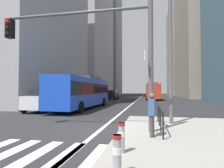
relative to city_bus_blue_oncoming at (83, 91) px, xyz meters
The scene contains 19 objects.
ground_plane 11.39m from the city_bus_blue_oncoming, 66.83° to the left, with size 160.00×160.00×0.00m, color #28282B.
crosswalk_stripes 14.21m from the city_bus_blue_oncoming, 75.93° to the right, with size 7.65×3.20×0.01m.
lane_centre_line 20.89m from the city_bus_blue_oncoming, 77.73° to the left, with size 0.20×80.00×0.01m, color beige.
office_tower_left_near 18.03m from the city_bus_blue_oncoming, 153.13° to the left, with size 13.57×19.20×28.70m, color #9E9EA3.
office_tower_left_mid 41.16m from the city_bus_blue_oncoming, 109.67° to the left, with size 12.78×22.03×48.92m, color #9E9EA3.
office_tower_left_far 62.17m from the city_bus_blue_oncoming, 101.38° to the left, with size 12.62×16.26×44.80m, color slate.
office_tower_right_mid 43.82m from the city_bus_blue_oncoming, 58.36° to the left, with size 12.72×23.35×35.45m, color gray.
office_tower_right_far 66.78m from the city_bus_blue_oncoming, 70.72° to the left, with size 13.31×19.62×35.27m, color gray.
city_bus_blue_oncoming is the anchor object (origin of this frame).
sedan_white_oncoming 4.19m from the city_bus_blue_oncoming, 129.13° to the right, with size 2.08×4.32×1.94m.
city_bus_red_receding 21.58m from the city_bus_blue_oncoming, 69.96° to the left, with size 2.93×11.68×3.40m.
car_oncoming_mid 18.30m from the city_bus_blue_oncoming, 91.59° to the left, with size 2.09×4.23×1.94m.
car_receding_near 49.45m from the city_bus_blue_oncoming, 80.07° to the left, with size 2.10×4.59×1.94m.
traffic_signal_gantry 11.49m from the city_bus_blue_oncoming, 67.28° to the right, with size 7.25×0.65×6.00m.
street_lamp_post 11.85m from the city_bus_blue_oncoming, 45.93° to the right, with size 5.50×0.32×8.00m.
bollard_front 15.92m from the city_bus_blue_oncoming, 67.49° to the right, with size 0.20×0.20×0.85m.
bollard_left 14.56m from the city_bus_blue_oncoming, 65.73° to the right, with size 0.20×0.20×0.84m.
pedestrian_railing 12.02m from the city_bus_blue_oncoming, 52.91° to the right, with size 0.06×4.05×0.98m.
pedestrian_waiting 13.17m from the city_bus_blue_oncoming, 58.64° to the right, with size 0.30×0.41×1.66m.
Camera 1 is at (2.31, -8.84, 1.92)m, focal length 29.88 mm.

